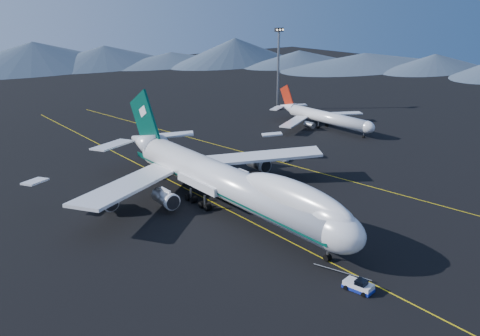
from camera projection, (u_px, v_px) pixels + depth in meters
ground at (227, 210)px, 103.77m from camera, size 500.00×500.00×0.00m
taxiway_line_main at (227, 210)px, 103.76m from camera, size 0.25×220.00×0.01m
taxiway_line_side at (303, 168)px, 128.73m from camera, size 28.08×198.09×0.01m
boeing_747 at (227, 181)px, 102.01m from camera, size 59.62×72.43×19.37m
pushback_tug at (358, 286)px, 75.25m from camera, size 3.10×4.60×1.85m
second_jet at (324, 117)px, 167.20m from camera, size 35.61×40.23×11.45m
service_van at (281, 158)px, 134.61m from camera, size 3.61×5.07×1.28m
floodlight_mast at (278, 69)px, 190.89m from camera, size 3.58×2.69×28.99m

